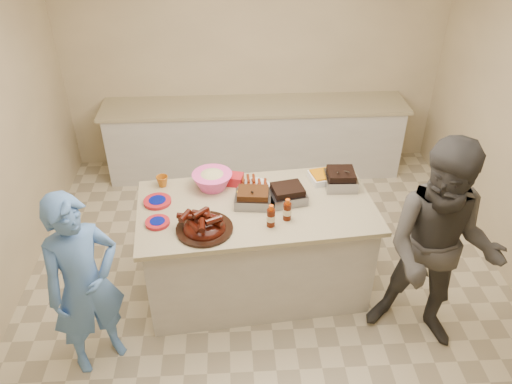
{
  "coord_description": "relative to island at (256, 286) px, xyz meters",
  "views": [
    {
      "loc": [
        -0.3,
        -3.22,
        3.34
      ],
      "look_at": [
        -0.1,
        0.18,
        1.03
      ],
      "focal_mm": 35.0,
      "sensor_mm": 36.0,
      "label": 1
    }
  ],
  "objects": [
    {
      "name": "pulled_pork_tray",
      "position": [
        -0.03,
        0.02,
        0.93
      ],
      "size": [
        0.32,
        0.25,
        0.09
      ],
      "primitive_type": "cube",
      "rotation": [
        0.0,
        0.0,
        -0.11
      ],
      "color": "#47230F",
      "rests_on": "island"
    },
    {
      "name": "back_counter",
      "position": [
        0.1,
        2.07,
        0.45
      ],
      "size": [
        3.6,
        0.64,
        0.9
      ],
      "primitive_type": null,
      "color": "beige",
      "rests_on": "ground"
    },
    {
      "name": "sausage_plate",
      "position": [
        -0.0,
        0.27,
        0.93
      ],
      "size": [
        0.29,
        0.29,
        0.05
      ],
      "primitive_type": "cylinder",
      "rotation": [
        0.0,
        0.0,
        -0.01
      ],
      "color": "silver",
      "rests_on": "island"
    },
    {
      "name": "bbq_bottle_b",
      "position": [
        0.23,
        -0.2,
        0.93
      ],
      "size": [
        0.07,
        0.07,
        0.19
      ],
      "primitive_type": "cylinder",
      "rotation": [
        0.0,
        0.0,
        0.09
      ],
      "color": "#441204",
      "rests_on": "island"
    },
    {
      "name": "sauce_bowl",
      "position": [
        -0.0,
        0.15,
        0.93
      ],
      "size": [
        0.13,
        0.05,
        0.12
      ],
      "primitive_type": "imported",
      "rotation": [
        0.0,
        0.0,
        0.09
      ],
      "color": "silver",
      "rests_on": "island"
    },
    {
      "name": "island",
      "position": [
        0.0,
        0.0,
        0.0
      ],
      "size": [
        2.04,
        1.2,
        0.93
      ],
      "primitive_type": null,
      "rotation": [
        0.0,
        0.0,
        0.09
      ],
      "color": "beige",
      "rests_on": "ground"
    },
    {
      "name": "plastic_cup",
      "position": [
        -0.8,
        0.34,
        0.93
      ],
      "size": [
        0.11,
        0.11,
        0.1
      ],
      "primitive_type": "imported",
      "rotation": [
        0.0,
        0.0,
        0.09
      ],
      "color": "#AC5F13",
      "rests_on": "island"
    },
    {
      "name": "room",
      "position": [
        0.1,
        -0.13,
        0.0
      ],
      "size": [
        4.5,
        5.0,
        2.7
      ],
      "primitive_type": null,
      "color": "beige",
      "rests_on": "ground"
    },
    {
      "name": "guest_blue",
      "position": [
        -1.28,
        -0.7,
        0.0
      ],
      "size": [
        1.36,
        1.58,
        0.37
      ],
      "primitive_type": "imported",
      "rotation": [
        0.0,
        0.0,
        0.63
      ],
      "color": "#5586D3",
      "rests_on": "ground"
    },
    {
      "name": "roasting_pan",
      "position": [
        0.75,
        0.25,
        0.93
      ],
      "size": [
        0.28,
        0.28,
        0.11
      ],
      "primitive_type": "cube",
      "rotation": [
        0.0,
        0.0,
        -0.04
      ],
      "color": "gray",
      "rests_on": "island"
    },
    {
      "name": "plate_stack_large",
      "position": [
        -0.82,
        0.08,
        0.93
      ],
      "size": [
        0.25,
        0.25,
        0.03
      ],
      "primitive_type": "cylinder",
      "rotation": [
        0.0,
        0.0,
        0.09
      ],
      "color": "#AA1921",
      "rests_on": "island"
    },
    {
      "name": "mac_cheese_dish",
      "position": [
        0.65,
        0.36,
        0.93
      ],
      "size": [
        0.33,
        0.27,
        0.08
      ],
      "primitive_type": "cube",
      "rotation": [
        0.0,
        0.0,
        0.22
      ],
      "color": "orange",
      "rests_on": "island"
    },
    {
      "name": "plate_stack_small",
      "position": [
        -0.79,
        -0.2,
        0.93
      ],
      "size": [
        0.21,
        0.21,
        0.03
      ],
      "primitive_type": "cylinder",
      "rotation": [
        0.0,
        0.0,
        0.09
      ],
      "color": "#AA1921",
      "rests_on": "island"
    },
    {
      "name": "rib_platter",
      "position": [
        -0.42,
        -0.3,
        0.93
      ],
      "size": [
        0.45,
        0.45,
        0.18
      ],
      "primitive_type": null,
      "rotation": [
        0.0,
        0.0,
        -0.01
      ],
      "color": "#3D0D06",
      "rests_on": "island"
    },
    {
      "name": "coleslaw_bowl",
      "position": [
        -0.36,
        0.29,
        0.93
      ],
      "size": [
        0.38,
        0.38,
        0.24
      ],
      "primitive_type": null,
      "rotation": [
        0.0,
        0.0,
        0.09
      ],
      "color": "#F94FA6",
      "rests_on": "island"
    },
    {
      "name": "mustard_bottle",
      "position": [
        -0.14,
        0.07,
        0.93
      ],
      "size": [
        0.05,
        0.05,
        0.13
      ],
      "primitive_type": "cylinder",
      "rotation": [
        0.0,
        0.0,
        0.09
      ],
      "color": "yellow",
      "rests_on": "island"
    },
    {
      "name": "bbq_bottle_a",
      "position": [
        0.1,
        -0.28,
        0.93
      ],
      "size": [
        0.07,
        0.07,
        0.19
      ],
      "primitive_type": "cylinder",
      "rotation": [
        0.0,
        0.0,
        0.09
      ],
      "color": "#441204",
      "rests_on": "island"
    },
    {
      "name": "brisket_tray",
      "position": [
        0.26,
        0.05,
        0.93
      ],
      "size": [
        0.33,
        0.3,
        0.09
      ],
      "primitive_type": "cube",
      "rotation": [
        0.0,
        0.0,
        0.2
      ],
      "color": "black",
      "rests_on": "island"
    },
    {
      "name": "basket_stack",
      "position": [
        -0.19,
        0.34,
        0.93
      ],
      "size": [
        0.2,
        0.17,
        0.09
      ],
      "primitive_type": "cube",
      "rotation": [
        0.0,
        0.0,
        -0.24
      ],
      "color": "#AA1921",
      "rests_on": "island"
    },
    {
      "name": "guest_gray",
      "position": [
        1.32,
        -0.63,
        0.0
      ],
      "size": [
        1.57,
        2.01,
        0.69
      ],
      "primitive_type": "imported",
      "rotation": [
        0.0,
        0.0,
        -0.44
      ],
      "color": "#45423E",
      "rests_on": "ground"
    }
  ]
}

